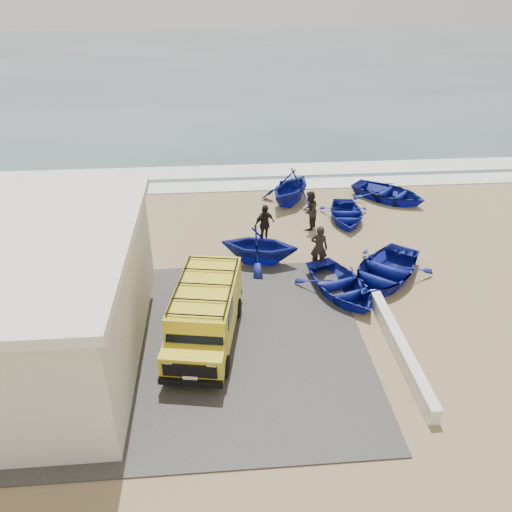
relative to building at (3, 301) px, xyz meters
name	(u,v)px	position (x,y,z in m)	size (l,w,h in m)	color
ground	(243,308)	(7.50, 2.00, -2.16)	(160.00, 160.00, 0.00)	#937B55
slab	(187,345)	(5.50, 0.00, -2.14)	(12.00, 10.00, 0.05)	#403D3A
ocean	(218,63)	(7.50, 58.00, -2.16)	(180.00, 88.00, 0.01)	#385166
surf_line	(230,186)	(7.50, 14.00, -2.13)	(180.00, 1.60, 0.06)	white
surf_wash	(229,171)	(7.50, 16.50, -2.14)	(180.00, 2.20, 0.04)	white
building	(3,301)	(0.00, 0.00, 0.00)	(8.40, 9.40, 4.30)	silver
parapet	(400,347)	(12.50, -1.00, -1.89)	(0.35, 6.00, 0.55)	silver
van	(205,312)	(6.16, 0.31, -1.03)	(2.74, 5.17, 2.11)	yellow
boat_near_left	(341,285)	(11.37, 2.60, -1.76)	(2.76, 3.86, 0.80)	navy
boat_near_right	(384,271)	(13.33, 3.43, -1.71)	(3.16, 4.43, 0.92)	navy
boat_mid_left	(259,245)	(8.42, 5.26, -1.30)	(2.83, 3.28, 1.73)	navy
boat_mid_right	(346,214)	(13.12, 9.02, -1.80)	(2.48, 3.47, 0.72)	navy
boat_far_left	(290,187)	(10.64, 11.44, -1.23)	(3.07, 3.56, 1.88)	navy
boat_far_right	(389,193)	(16.06, 11.37, -1.74)	(2.93, 4.10, 0.85)	navy
fisherman_front	(319,248)	(10.85, 4.61, -1.17)	(0.72, 0.47, 1.98)	black
fisherman_middle	(309,211)	(11.10, 8.27, -1.19)	(0.94, 0.73, 1.94)	black
fisherman_back	(264,224)	(8.81, 7.02, -1.21)	(1.11, 0.46, 1.90)	black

